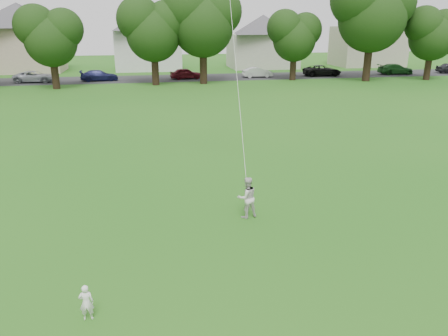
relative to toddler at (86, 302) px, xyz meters
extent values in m
plane|color=#1D5C15|center=(2.25, 1.26, -0.44)|extent=(160.00, 160.00, 0.00)
cube|color=#2D2D30|center=(2.25, 43.26, -0.44)|extent=(90.00, 7.00, 0.01)
imported|color=white|center=(0.00, 0.00, 0.00)|extent=(0.33, 0.22, 0.89)
imported|color=silver|center=(4.75, 4.65, 0.28)|extent=(0.81, 0.69, 1.44)
cylinder|color=white|center=(4.88, 7.16, 4.17)|extent=(0.01, 0.01, 8.74)
cylinder|color=black|center=(-7.04, 36.93, 1.09)|extent=(0.70, 0.70, 3.07)
cylinder|color=black|center=(2.70, 37.95, 1.26)|extent=(0.73, 0.73, 3.41)
cylinder|color=black|center=(7.75, 38.03, 1.53)|extent=(0.78, 0.78, 3.95)
cylinder|color=black|center=(18.07, 39.21, 1.03)|extent=(0.69, 0.69, 2.96)
cylinder|color=black|center=(25.83, 36.95, 1.79)|extent=(0.82, 0.82, 4.47)
cylinder|color=black|center=(33.12, 36.72, 1.11)|extent=(0.71, 0.71, 3.10)
imported|color=#A0A2AE|center=(-10.18, 42.26, 0.17)|extent=(4.43, 2.17, 1.21)
imported|color=#161945|center=(-3.40, 42.26, 0.16)|extent=(4.20, 1.98, 1.18)
imported|color=#5B121B|center=(6.27, 42.26, 0.18)|extent=(3.75, 1.85, 1.23)
imported|color=#B3B3B3|center=(14.75, 42.26, 0.15)|extent=(3.58, 1.31, 1.17)
imported|color=black|center=(22.84, 42.26, 0.20)|extent=(4.61, 2.17, 1.27)
imported|color=#1A4E1B|center=(32.54, 42.26, 0.20)|extent=(4.42, 1.91, 1.27)
cube|color=#BFA88F|center=(-13.75, 53.26, 2.32)|extent=(9.80, 6.61, 5.52)
pyramid|color=#47454A|center=(-13.75, 53.26, 8.11)|extent=(14.14, 14.14, 3.03)
cube|color=silver|center=(2.25, 53.26, 2.14)|extent=(8.60, 6.52, 5.17)
pyramid|color=#47454A|center=(2.25, 53.26, 7.58)|extent=(12.40, 12.40, 2.85)
cube|color=beige|center=(18.25, 53.26, 1.88)|extent=(9.18, 6.81, 4.64)
pyramid|color=#47454A|center=(18.25, 53.26, 6.74)|extent=(13.24, 13.24, 2.55)
cube|color=#B4AD95|center=(34.25, 53.26, 2.34)|extent=(9.40, 6.79, 5.57)
pyramid|color=#47454A|center=(34.25, 53.26, 8.19)|extent=(13.56, 13.56, 3.06)
camera|label=1|loc=(1.56, -8.66, 5.96)|focal=35.00mm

